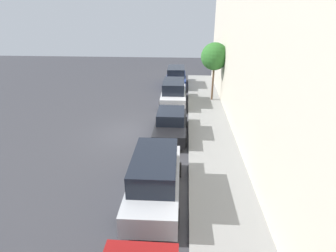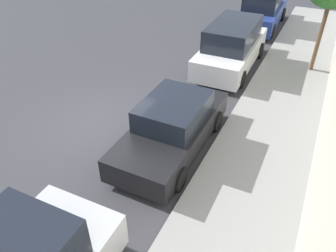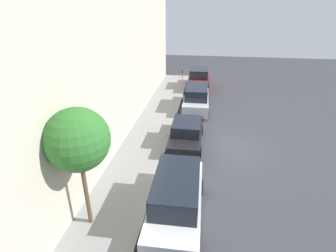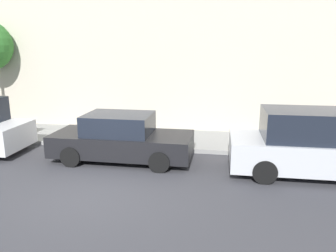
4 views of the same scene
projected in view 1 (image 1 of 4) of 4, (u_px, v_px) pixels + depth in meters
ground_plane at (132, 133)px, 16.20m from camera, size 60.00×60.00×0.00m
sidewalk at (211, 135)px, 15.86m from camera, size 2.69×32.00×0.15m
parked_minivan_second at (155, 178)px, 10.27m from camera, size 2.02×4.93×1.90m
parked_sedan_third at (171, 124)px, 15.74m from camera, size 1.92×4.51×1.54m
parked_minivan_fourth at (174, 93)px, 21.12m from camera, size 2.02×4.93×1.90m
parked_minivan_fifth at (176, 77)px, 26.35m from camera, size 2.03×4.95×1.90m
street_tree at (215, 57)px, 20.66m from camera, size 2.16×2.16×4.62m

